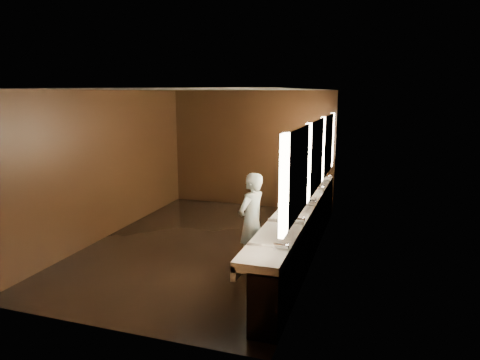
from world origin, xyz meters
The scene contains 10 objects.
floor centered at (0.00, 0.00, 0.00)m, with size 6.00×6.00×0.00m, color black.
ceiling centered at (0.00, 0.00, 2.80)m, with size 4.00×6.00×0.02m, color #2D2D2B.
wall_back centered at (0.00, 3.00, 1.40)m, with size 4.00×0.02×2.80m, color black.
wall_front centered at (0.00, -3.00, 1.40)m, with size 4.00×0.02×2.80m, color black.
wall_left centered at (-2.00, 0.00, 1.40)m, with size 0.02×6.00×2.80m, color black.
wall_right centered at (2.00, 0.00, 1.40)m, with size 0.02×6.00×2.80m, color black.
sink_counter centered at (1.79, 0.00, 0.50)m, with size 0.55×5.40×1.01m.
mirror_band centered at (1.98, 0.00, 1.75)m, with size 0.06×5.03×1.15m.
person centered at (1.11, -0.74, 0.77)m, with size 0.56×0.37×1.55m, color #9BDAE8.
trash_bin centered at (1.58, -0.40, 0.26)m, with size 0.34×0.34×0.52m, color black.
Camera 1 is at (2.93, -6.90, 2.76)m, focal length 32.00 mm.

